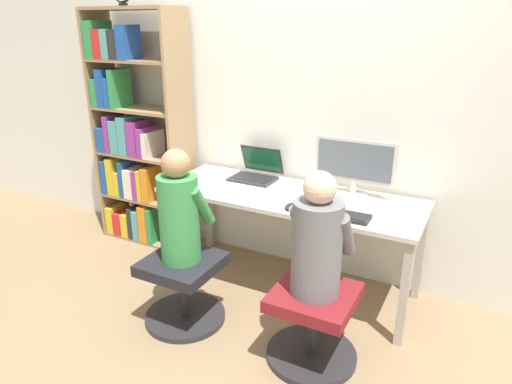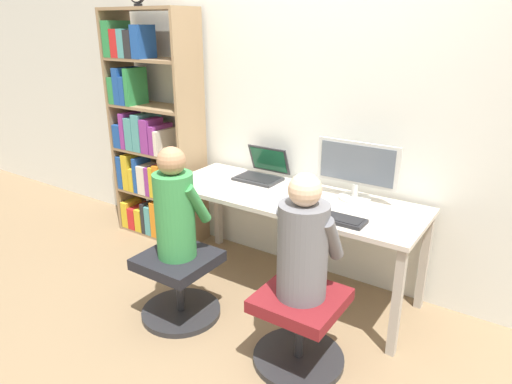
% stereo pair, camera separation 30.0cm
% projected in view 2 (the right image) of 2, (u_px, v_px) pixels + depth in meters
% --- Properties ---
extents(ground_plane, '(14.00, 14.00, 0.00)m').
position_uv_depth(ground_plane, '(263.00, 308.00, 3.06)').
color(ground_plane, '#846B4C').
extents(wall_back, '(10.00, 0.05, 2.60)m').
position_uv_depth(wall_back, '(320.00, 100.00, 3.16)').
color(wall_back, silver).
rests_on(wall_back, ground_plane).
extents(desk, '(1.79, 0.65, 0.71)m').
position_uv_depth(desk, '(290.00, 206.00, 3.09)').
color(desk, beige).
rests_on(desk, ground_plane).
extents(desktop_monitor, '(0.55, 0.22, 0.38)m').
position_uv_depth(desktop_monitor, '(357.00, 170.00, 2.94)').
color(desktop_monitor, beige).
rests_on(desktop_monitor, desk).
extents(laptop, '(0.33, 0.30, 0.23)m').
position_uv_depth(laptop, '(262.00, 172.00, 3.39)').
color(laptop, '#2D2D30').
rests_on(laptop, desk).
extents(keyboard, '(0.42, 0.14, 0.03)m').
position_uv_depth(keyboard, '(330.00, 217.00, 2.70)').
color(keyboard, '#232326').
rests_on(keyboard, desk).
extents(computer_mouse_by_keyboard, '(0.06, 0.11, 0.03)m').
position_uv_depth(computer_mouse_by_keyboard, '(287.00, 208.00, 2.82)').
color(computer_mouse_by_keyboard, black).
rests_on(computer_mouse_by_keyboard, desk).
extents(office_chair_left, '(0.51, 0.51, 0.44)m').
position_uv_depth(office_chair_left, '(300.00, 325.00, 2.51)').
color(office_chair_left, '#262628').
rests_on(office_chair_left, ground_plane).
extents(office_chair_right, '(0.51, 0.51, 0.44)m').
position_uv_depth(office_chair_right, '(179.00, 282.00, 2.92)').
color(office_chair_right, '#262628').
rests_on(office_chair_right, ground_plane).
extents(person_at_monitor, '(0.32, 0.31, 0.68)m').
position_uv_depth(person_at_monitor, '(303.00, 243.00, 2.34)').
color(person_at_monitor, slate).
rests_on(person_at_monitor, office_chair_left).
extents(person_at_laptop, '(0.30, 0.30, 0.70)m').
position_uv_depth(person_at_laptop, '(175.00, 208.00, 2.75)').
color(person_at_laptop, '#388C47').
rests_on(person_at_laptop, office_chair_right).
extents(bookshelf, '(0.82, 0.33, 1.92)m').
position_uv_depth(bookshelf, '(147.00, 139.00, 3.89)').
color(bookshelf, '#997A56').
rests_on(bookshelf, ground_plane).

